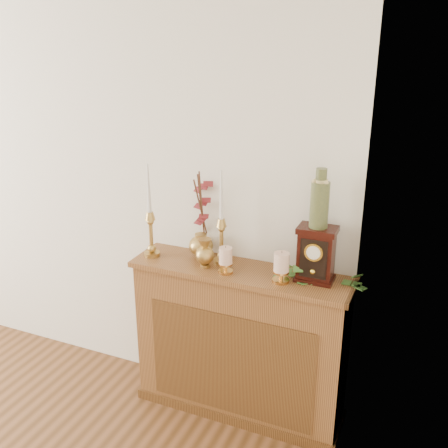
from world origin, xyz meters
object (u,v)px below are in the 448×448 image
at_px(candlestick_left, 151,227).
at_px(ceramic_vase, 320,201).
at_px(mantel_clock, 316,255).
at_px(ginger_jar, 203,216).
at_px(bud_vase, 205,253).
at_px(candlestick_center, 221,234).

distance_m(candlestick_left, ceramic_vase, 0.98).
bearing_deg(mantel_clock, ginger_jar, 172.52).
bearing_deg(candlestick_left, bud_vase, -3.00).
relative_size(candlestick_center, bud_vase, 3.22).
distance_m(candlestick_center, ceramic_vase, 0.59).
relative_size(bud_vase, ginger_jar, 0.32).
relative_size(candlestick_left, ginger_jar, 1.05).
relative_size(candlestick_left, bud_vase, 3.28).
bearing_deg(candlestick_center, bud_vase, -125.20).
distance_m(candlestick_left, bud_vase, 0.36).
bearing_deg(candlestick_left, ceramic_vase, 3.83).
bearing_deg(ginger_jar, mantel_clock, -6.85).
height_order(candlestick_center, mantel_clock, candlestick_center).
height_order(ginger_jar, ceramic_vase, ceramic_vase).
bearing_deg(ceramic_vase, candlestick_center, 179.41).
height_order(candlestick_left, candlestick_center, candlestick_left).
xyz_separation_m(candlestick_left, ceramic_vase, (0.94, 0.06, 0.25)).
height_order(bud_vase, ceramic_vase, ceramic_vase).
bearing_deg(mantel_clock, ceramic_vase, 90.00).
relative_size(candlestick_left, mantel_clock, 1.84).
bearing_deg(candlestick_center, candlestick_left, -170.48).
bearing_deg(ceramic_vase, bud_vase, -172.21).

